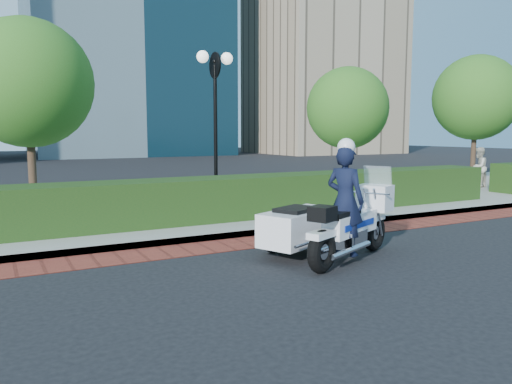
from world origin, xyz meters
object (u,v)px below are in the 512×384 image
lamppost (215,105)px  police_motorcycle (328,218)px  tree_d (476,98)px  tree_c (348,108)px  tree_b (28,83)px  pedestrian (479,167)px

lamppost → police_motorcycle: (-0.26, -5.50, -2.23)m
tree_d → tree_c: bearing=-180.0°
tree_b → police_motorcycle: 8.46m
tree_b → pedestrian: tree_b is taller
tree_b → police_motorcycle: (4.24, -6.80, -2.71)m
tree_d → pedestrian: size_ratio=3.39×
tree_c → tree_d: bearing=0.0°
tree_d → tree_b: bearing=180.0°
lamppost → pedestrian: 11.03m
tree_b → tree_d: bearing=0.0°
lamppost → tree_d: (12.00, 1.30, 0.65)m
tree_c → tree_d: 6.52m
tree_b → pedestrian: 15.59m
pedestrian → tree_b: bearing=-19.1°
tree_b → police_motorcycle: tree_b is taller
police_motorcycle → pedestrian: (11.10, 5.61, 0.18)m
tree_c → pedestrian: size_ratio=2.82×
tree_c → police_motorcycle: 9.21m
tree_b → police_motorcycle: size_ratio=1.80×
tree_b → lamppost: bearing=-16.1°
lamppost → tree_b: tree_b is taller
police_motorcycle → pedestrian: police_motorcycle is taller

